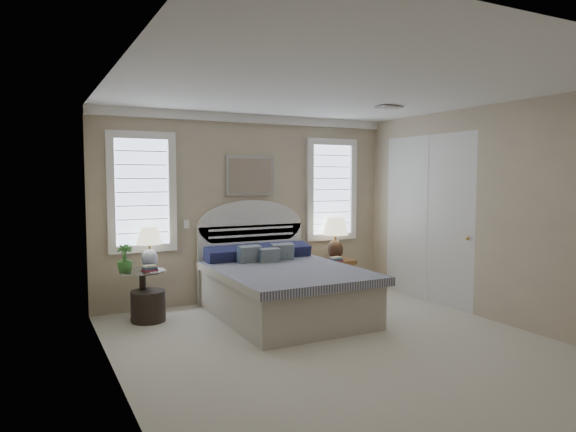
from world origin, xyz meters
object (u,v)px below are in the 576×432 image
(bed, at_px, (281,286))
(floor_pot, at_px, (148,306))
(nightstand_right, at_px, (337,269))
(lamp_left, at_px, (149,243))
(side_table_left, at_px, (143,290))
(lamp_right, at_px, (335,233))

(bed, height_order, floor_pot, bed)
(nightstand_right, height_order, lamp_left, lamp_left)
(side_table_left, relative_size, nightstand_right, 1.19)
(floor_pot, xyz_separation_m, lamp_right, (2.93, 0.27, 0.74))
(bed, bearing_deg, side_table_left, 160.26)
(lamp_right, bearing_deg, nightstand_right, -105.37)
(side_table_left, height_order, lamp_left, lamp_left)
(bed, xyz_separation_m, side_table_left, (-1.65, 0.59, 0.00))
(lamp_left, relative_size, lamp_right, 0.81)
(nightstand_right, height_order, floor_pot, nightstand_right)
(side_table_left, xyz_separation_m, nightstand_right, (2.95, 0.10, -0.00))
(side_table_left, bearing_deg, lamp_left, 47.85)
(bed, relative_size, floor_pot, 5.37)
(bed, bearing_deg, nightstand_right, 28.03)
(lamp_left, bearing_deg, floor_pot, -108.73)
(floor_pot, distance_m, lamp_right, 3.03)
(side_table_left, height_order, lamp_right, lamp_right)
(lamp_right, bearing_deg, side_table_left, -176.73)
(side_table_left, bearing_deg, bed, -19.74)
(bed, relative_size, lamp_left, 4.23)
(nightstand_right, distance_m, lamp_left, 2.88)
(bed, height_order, lamp_left, bed)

